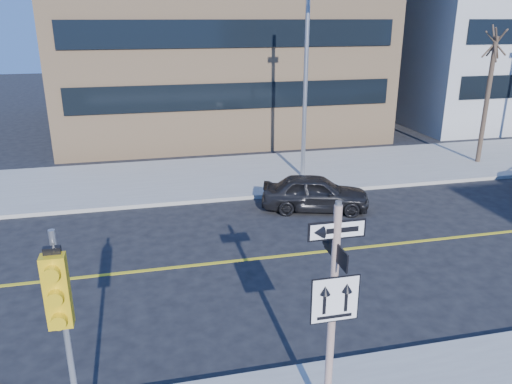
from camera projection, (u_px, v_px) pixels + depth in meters
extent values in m
plane|color=black|center=(285.00, 341.00, 11.04)|extent=(120.00, 120.00, 0.00)
cylinder|color=beige|center=(332.00, 321.00, 8.03)|extent=(0.13, 0.13, 4.00)
cylinder|color=gray|center=(339.00, 203.00, 7.35)|extent=(0.10, 0.10, 0.06)
cube|color=black|center=(337.00, 230.00, 7.49)|extent=(0.92, 0.03, 0.30)
cube|color=black|center=(336.00, 251.00, 7.61)|extent=(0.03, 0.92, 0.30)
cube|color=white|center=(335.00, 299.00, 7.80)|extent=(0.80, 0.03, 0.80)
cylinder|color=gray|center=(70.00, 357.00, 7.17)|extent=(0.09, 0.09, 4.00)
cube|color=gold|center=(57.00, 291.00, 6.59)|extent=(0.32, 0.22, 1.05)
sphere|color=#8C0705|center=(52.00, 272.00, 6.36)|extent=(0.17, 0.17, 0.17)
sphere|color=black|center=(56.00, 296.00, 6.48)|extent=(0.17, 0.17, 0.17)
sphere|color=black|center=(59.00, 319.00, 6.59)|extent=(0.17, 0.17, 0.17)
imported|color=black|center=(315.00, 193.00, 18.31)|extent=(2.63, 4.20, 1.33)
cylinder|color=gray|center=(305.00, 84.00, 20.62)|extent=(0.18, 0.18, 8.00)
cylinder|color=#32241D|center=(487.00, 101.00, 23.19)|extent=(0.22, 0.22, 5.80)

